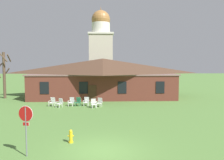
{
  "coord_description": "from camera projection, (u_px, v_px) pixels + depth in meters",
  "views": [
    {
      "loc": [
        -0.01,
        -11.55,
        4.66
      ],
      "look_at": [
        0.87,
        9.34,
        3.17
      ],
      "focal_mm": 35.26,
      "sensor_mm": 36.0,
      "label": 1
    }
  ],
  "objects": [
    {
      "name": "lawn_chair_by_porch",
      "position": [
        52.0,
        102.0,
        24.54
      ],
      "size": [
        0.74,
        0.78,
        0.96
      ],
      "color": "silver",
      "rests_on": "ground"
    },
    {
      "name": "lawn_chair_far_side",
      "position": [
        94.0,
        103.0,
        23.61
      ],
      "size": [
        0.74,
        0.79,
        0.96
      ],
      "color": "silver",
      "rests_on": "ground"
    },
    {
      "name": "brick_building",
      "position": [
        103.0,
        77.0,
        32.32
      ],
      "size": [
        20.01,
        10.4,
        5.52
      ],
      "color": "brown",
      "rests_on": "ground"
    },
    {
      "name": "lawn_chair_left_end",
      "position": [
        71.0,
        102.0,
        24.62
      ],
      "size": [
        0.73,
        0.77,
        0.96
      ],
      "color": "white",
      "rests_on": "ground"
    },
    {
      "name": "fire_hydrant",
      "position": [
        71.0,
        136.0,
        13.06
      ],
      "size": [
        0.36,
        0.28,
        0.79
      ],
      "color": "gold",
      "rests_on": "ground"
    },
    {
      "name": "ground_plane",
      "position": [
        103.0,
        151.0,
        11.84
      ],
      "size": [
        200.0,
        200.0,
        0.0
      ],
      "primitive_type": "plane",
      "color": "#517A38"
    },
    {
      "name": "lawn_chair_right_end",
      "position": [
        86.0,
        101.0,
        24.83
      ],
      "size": [
        0.69,
        0.73,
        0.96
      ],
      "color": "white",
      "rests_on": "ground"
    },
    {
      "name": "lawn_chair_under_eave",
      "position": [
        99.0,
        102.0,
        24.25
      ],
      "size": [
        0.79,
        0.84,
        0.96
      ],
      "color": "silver",
      "rests_on": "ground"
    },
    {
      "name": "dome_tower",
      "position": [
        101.0,
        50.0,
        46.45
      ],
      "size": [
        5.18,
        5.18,
        16.85
      ],
      "color": "#BCB29E",
      "rests_on": "ground"
    },
    {
      "name": "bare_tree_beside_building",
      "position": [
        4.0,
        73.0,
        29.95
      ],
      "size": [
        1.9,
        2.05,
        6.69
      ],
      "color": "brown",
      "rests_on": "ground"
    },
    {
      "name": "lawn_chair_near_door",
      "position": [
        60.0,
        103.0,
        23.9
      ],
      "size": [
        0.84,
        0.87,
        0.96
      ],
      "color": "white",
      "rests_on": "ground"
    },
    {
      "name": "lawn_chair_middle",
      "position": [
        78.0,
        101.0,
        24.72
      ],
      "size": [
        0.73,
        0.77,
        0.96
      ],
      "color": "#28704C",
      "rests_on": "ground"
    },
    {
      "name": "stop_sign",
      "position": [
        26.0,
        121.0,
        11.02
      ],
      "size": [
        0.78,
        0.25,
        2.59
      ],
      "color": "slate",
      "rests_on": "ground"
    }
  ]
}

